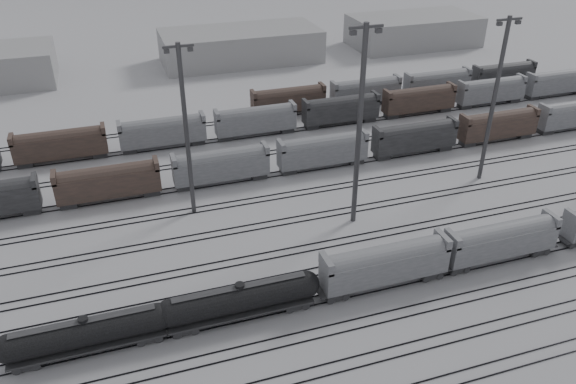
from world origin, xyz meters
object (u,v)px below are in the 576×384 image
object	(u,v)px
tank_car_a	(86,333)
light_mast_c	(360,125)
tank_car_b	(240,299)
hopper_car_b	(501,239)
hopper_car_a	(385,263)

from	to	relation	value
tank_car_a	light_mast_c	world-z (taller)	light_mast_c
tank_car_a	tank_car_b	bearing A→B (deg)	-0.00
tank_car_b	light_mast_c	distance (m)	27.32
hopper_car_b	hopper_car_a	bearing A→B (deg)	-180.00
tank_car_a	hopper_car_b	distance (m)	49.31
tank_car_a	tank_car_b	size ratio (longest dim) A/B	0.95
tank_car_b	hopper_car_a	xyz separation A→B (m)	(17.34, -0.00, 0.83)
tank_car_b	hopper_car_a	size ratio (longest dim) A/B	1.17
tank_car_a	hopper_car_a	distance (m)	33.37
tank_car_b	light_mast_c	size ratio (longest dim) A/B	0.66
tank_car_b	hopper_car_a	distance (m)	17.36
hopper_car_a	hopper_car_b	distance (m)	15.95
tank_car_a	hopper_car_b	xyz separation A→B (m)	(49.30, 0.00, 0.83)
tank_car_b	hopper_car_b	world-z (taller)	hopper_car_b
light_mast_c	hopper_car_a	bearing A→B (deg)	-100.02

